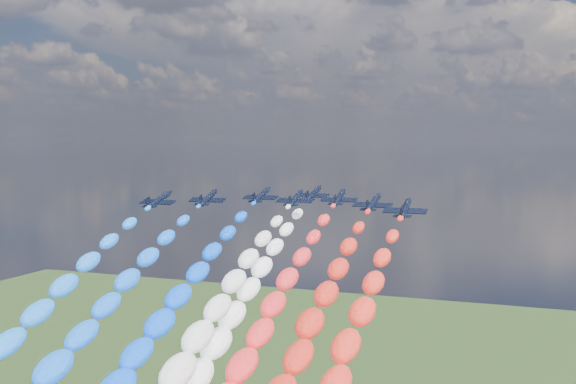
% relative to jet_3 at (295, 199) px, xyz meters
% --- Properties ---
extents(jet_0, '(9.77, 12.97, 6.24)m').
position_rel_jet_3_xyz_m(jet_0, '(-29.44, -15.67, 0.00)').
color(jet_0, black).
extents(jet_1, '(9.84, 13.03, 6.24)m').
position_rel_jet_3_xyz_m(jet_1, '(-20.94, -6.24, 0.00)').
color(jet_1, black).
extents(trail_1, '(6.84, 107.70, 56.40)m').
position_rel_jet_3_xyz_m(trail_1, '(-20.94, -61.64, -26.33)').
color(trail_1, blue).
extents(jet_2, '(9.51, 12.79, 6.24)m').
position_rel_jet_3_xyz_m(jet_2, '(-11.62, 5.74, 0.00)').
color(jet_2, black).
extents(trail_2, '(6.84, 107.70, 56.40)m').
position_rel_jet_3_xyz_m(trail_2, '(-11.62, -49.67, -26.33)').
color(trail_2, blue).
extents(jet_3, '(9.63, 12.88, 6.24)m').
position_rel_jet_3_xyz_m(jet_3, '(0.00, 0.00, 0.00)').
color(jet_3, black).
extents(trail_3, '(6.84, 107.70, 56.40)m').
position_rel_jet_3_xyz_m(trail_3, '(0.00, -55.40, -26.33)').
color(trail_3, white).
extents(jet_4, '(9.70, 12.92, 6.24)m').
position_rel_jet_3_xyz_m(jet_4, '(-1.05, 17.01, 0.00)').
color(jet_4, black).
extents(trail_4, '(6.84, 107.70, 56.40)m').
position_rel_jet_3_xyz_m(trail_4, '(-1.05, -38.39, -26.33)').
color(trail_4, white).
extents(jet_5, '(9.80, 12.99, 6.24)m').
position_rel_jet_3_xyz_m(jet_5, '(9.43, 6.29, 0.00)').
color(jet_5, black).
extents(trail_5, '(6.84, 107.70, 56.40)m').
position_rel_jet_3_xyz_m(trail_5, '(9.43, -49.12, -26.33)').
color(trail_5, red).
extents(jet_6, '(9.84, 13.03, 6.24)m').
position_rel_jet_3_xyz_m(jet_6, '(20.88, -4.84, 0.00)').
color(jet_6, black).
extents(jet_7, '(9.62, 12.87, 6.24)m').
position_rel_jet_3_xyz_m(jet_7, '(30.57, -15.83, 0.00)').
color(jet_7, black).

